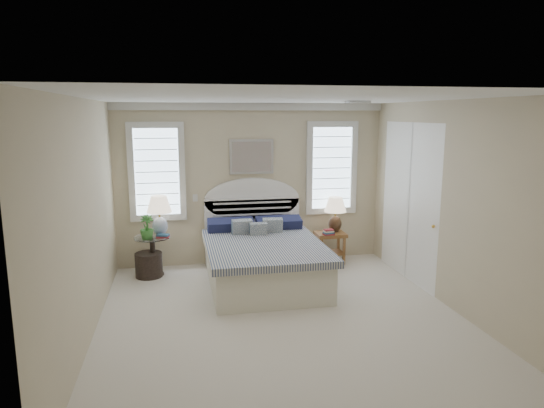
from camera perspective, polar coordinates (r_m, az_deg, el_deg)
The scene contains 21 objects.
floor at distance 6.20m, azimuth 1.30°, elevation -13.44°, with size 4.50×5.00×0.01m, color beige.
ceiling at distance 5.67m, azimuth 1.42°, elevation 12.35°, with size 4.50×5.00×0.01m, color white.
wall_back at distance 8.21m, azimuth -2.43°, elevation 2.34°, with size 4.50×0.02×2.70m, color beige.
wall_left at distance 5.74m, azimuth -21.14°, elevation -1.94°, with size 0.02×5.00×2.70m, color beige.
wall_right at distance 6.64m, azimuth 20.68°, elevation -0.30°, with size 0.02×5.00×2.70m, color beige.
crown_molding at distance 8.09m, azimuth -2.45°, elevation 11.38°, with size 4.50×0.08×0.12m, color silver.
hvac_vent at distance 6.78m, azimuth 10.05°, elevation 11.73°, with size 0.30×0.20×0.02m, color #B2B2B2.
switch_plate at distance 8.14m, azimuth -9.03°, elevation 0.71°, with size 0.08×0.01×0.12m, color silver.
window_left at distance 8.07m, azimuth -13.38°, elevation 3.71°, with size 0.90×0.06×1.60m, color silver.
window_right at distance 8.48m, azimuth 7.00°, elevation 4.23°, with size 0.90×0.06×1.60m, color silver.
painting at distance 8.11m, azimuth -2.41°, elevation 5.58°, with size 0.74×0.04×0.58m, color silver.
closet_door at distance 7.68m, azimuth 15.80°, elevation 0.24°, with size 0.02×1.80×2.40m, color white.
bed at distance 7.41m, azimuth -1.13°, elevation -6.21°, with size 1.72×2.28×1.47m.
side_table_left at distance 7.89m, azimuth -13.85°, elevation -5.48°, with size 0.56×0.56×0.63m.
nightstand_right at distance 8.36m, azimuth 6.86°, elevation -4.32°, with size 0.50×0.40×0.53m.
floor_pot at distance 7.90m, azimuth -14.29°, elevation -6.94°, with size 0.42×0.42×0.38m, color black.
lamp_left at distance 7.84m, azimuth -13.11°, elevation -0.80°, with size 0.51×0.51×0.63m.
lamp_right at distance 8.33m, azimuth 7.45°, elevation -0.76°, with size 0.48×0.48×0.61m.
potted_plant at distance 7.64m, azimuth -14.51°, elevation -2.67°, with size 0.21×0.21×0.38m, color #3C752E.
books_left at distance 7.73m, azimuth -12.70°, elevation -3.69°, with size 0.22×0.18×0.05m.
books_right at distance 8.16m, azimuth 6.67°, elevation -3.32°, with size 0.19×0.15×0.10m.
Camera 1 is at (-1.23, -5.53, 2.52)m, focal length 32.00 mm.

